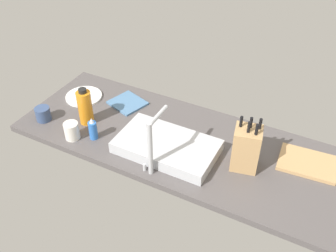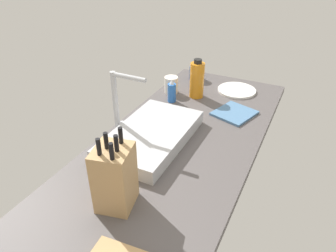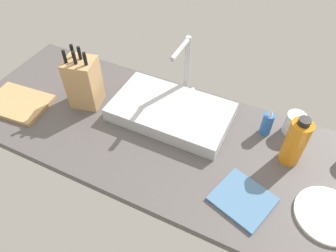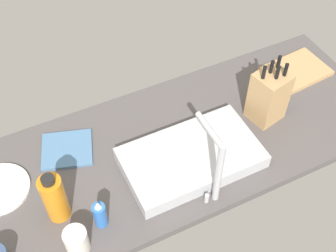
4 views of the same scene
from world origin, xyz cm
name	(u,v)px [view 4 (image 4 of 4)]	position (x,y,z in cm)	size (l,w,h in cm)	color
countertop_slab	(178,145)	(0.00, 0.00, 1.75)	(170.75, 65.39, 3.50)	#514C4C
sink_basin	(192,157)	(-0.28, 10.67, 6.52)	(50.03, 28.85, 6.04)	#B7BABF
faucet	(216,164)	(-0.37, 25.70, 21.26)	(5.50, 16.75, 29.54)	#B7BABF
knife_block	(269,96)	(-37.72, 2.97, 14.85)	(14.60, 13.82, 27.76)	tan
cutting_board	(296,71)	(-64.95, -12.25, 4.40)	(27.22, 19.50, 1.80)	tan
soap_bottle	(100,214)	(38.63, 19.39, 9.08)	(4.46, 4.46, 12.97)	blue
water_bottle	(54,198)	(50.19, 9.81, 13.52)	(7.78, 7.78, 21.53)	orange
dish_towel	(67,149)	(39.70, -15.11, 4.10)	(18.90, 17.25, 1.20)	teal
ceramic_cup	(77,241)	(48.46, 24.53, 8.23)	(7.67, 7.67, 9.45)	silver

